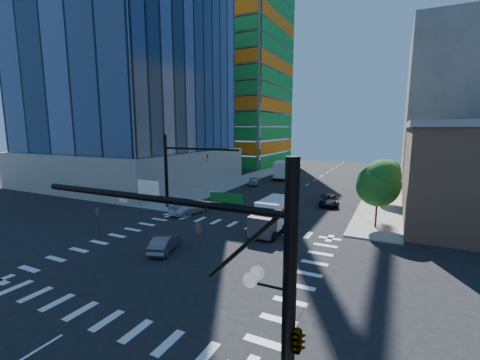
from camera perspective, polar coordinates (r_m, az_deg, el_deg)
The scene contains 17 objects.
ground at distance 26.06m, azimuth -8.76°, elevation -13.24°, with size 160.00×160.00×0.00m, color black.
road_markings at distance 26.06m, azimuth -8.76°, elevation -13.23°, with size 20.00×20.00×0.01m, color silver.
sidewalk_ne at distance 60.49m, azimuth 24.40°, elevation -1.01°, with size 5.00×60.00×0.15m, color gray.
sidewalk_nw at distance 66.00m, azimuth 2.21°, elevation 0.59°, with size 5.00×60.00×0.15m, color gray.
construction_building at distance 92.67m, azimuth -0.77°, elevation 18.29°, with size 25.16×34.50×70.60m.
bg_building_ne at distance 75.91m, azimuth 36.70°, elevation 10.48°, with size 24.00×30.00×28.00m, color #5D5954.
signal_mast_se at distance 10.09m, azimuth 3.55°, elevation -19.73°, with size 10.51×2.48×9.00m.
signal_mast_nw at distance 39.56m, azimuth -11.34°, elevation 2.60°, with size 10.20×0.40×9.00m.
tree_south at distance 34.00m, azimuth 23.58°, elevation -0.41°, with size 4.16×4.16×6.82m.
tree_north at distance 45.96m, azimuth 24.64°, elevation 0.94°, with size 3.54×3.52×5.78m.
no_parking_sign at distance 14.02m, azimuth 8.28°, elevation -28.25°, with size 0.30×0.06×2.20m.
car_nb_far at distance 43.29m, azimuth 15.53°, elevation -3.44°, with size 2.32×5.03×1.40m, color black.
car_sb_near at distance 38.14m, azimuth -9.12°, elevation -4.85°, with size 2.06×5.07×1.47m, color silver.
car_sb_mid at distance 56.65m, azimuth 2.43°, elevation -0.18°, with size 1.67×4.16×1.42m, color #A7A8AE.
car_sb_cross at distance 27.21m, azimuth -13.30°, elevation -10.89°, with size 1.42×4.08×1.34m, color #58575D.
box_truck_near at distance 31.03m, azimuth 5.59°, elevation -6.82°, with size 2.60×5.94×3.10m.
box_truck_far at distance 63.95m, azimuth 7.61°, elevation 1.58°, with size 4.08×7.11×3.51m.
Camera 1 is at (13.96, -19.67, 9.87)m, focal length 24.00 mm.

